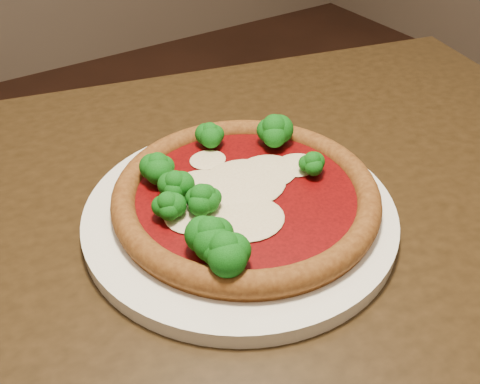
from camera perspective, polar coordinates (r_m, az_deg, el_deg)
dining_table at (r=0.65m, az=-0.93°, el=-11.98°), size 1.29×1.10×0.75m
plate at (r=0.60m, az=0.00°, el=-2.33°), size 0.35×0.35×0.02m
pizza at (r=0.59m, az=0.15°, el=-0.13°), size 0.30×0.30×0.06m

